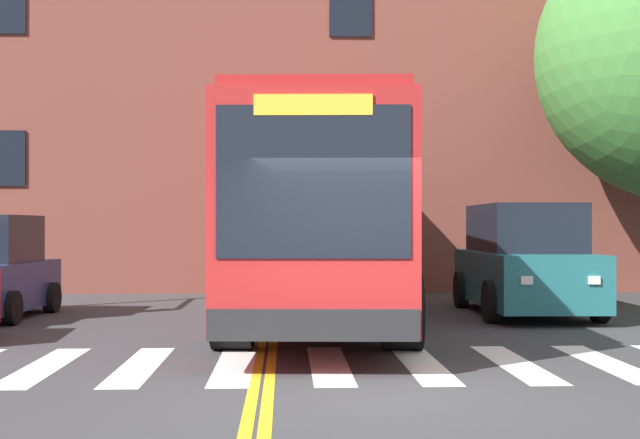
{
  "coord_description": "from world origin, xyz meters",
  "views": [
    {
      "loc": [
        -0.86,
        -9.08,
        1.73
      ],
      "look_at": [
        -0.26,
        6.02,
        1.83
      ],
      "focal_mm": 50.0,
      "sensor_mm": 36.0,
      "label": 1
    }
  ],
  "objects": [
    {
      "name": "ground_plane",
      "position": [
        0.0,
        0.0,
        0.0
      ],
      "size": [
        120.0,
        120.0,
        0.0
      ],
      "primitive_type": "plane",
      "color": "#38383A"
    },
    {
      "name": "car_grey_behind_bus",
      "position": [
        -0.18,
        17.15,
        0.81
      ],
      "size": [
        2.31,
        4.2,
        1.77
      ],
      "color": "slate",
      "rests_on": "ground"
    },
    {
      "name": "car_teal_far_lane",
      "position": [
        3.8,
        8.08,
        1.02
      ],
      "size": [
        2.23,
        4.86,
        2.14
      ],
      "color": "#236B70",
      "rests_on": "ground"
    },
    {
      "name": "building_facade",
      "position": [
        -3.56,
        16.65,
        6.87
      ],
      "size": [
        32.89,
        6.17,
        13.72
      ],
      "color": "brown",
      "rests_on": "ground"
    },
    {
      "name": "city_bus",
      "position": [
        -0.2,
        7.0,
        1.91
      ],
      "size": [
        3.32,
        12.22,
        3.5
      ],
      "color": "#B22323",
      "rests_on": "ground"
    },
    {
      "name": "lane_line_yellow_outer",
      "position": [
        -1.03,
        15.97,
        0.0
      ],
      "size": [
        0.12,
        36.0,
        0.01
      ],
      "primitive_type": "cube",
      "color": "gold",
      "rests_on": "ground"
    },
    {
      "name": "lane_line_yellow_inner",
      "position": [
        -1.19,
        15.97,
        0.0
      ],
      "size": [
        0.12,
        36.0,
        0.01
      ],
      "primitive_type": "cube",
      "color": "gold",
      "rests_on": "ground"
    },
    {
      "name": "crosswalk",
      "position": [
        0.27,
        1.97,
        0.0
      ],
      "size": [
        10.96,
        3.17,
        0.01
      ],
      "color": "white",
      "rests_on": "ground"
    }
  ]
}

